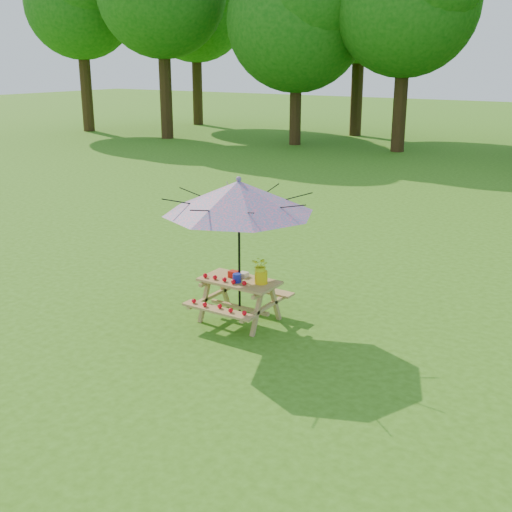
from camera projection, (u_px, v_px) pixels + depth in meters
The scene contains 6 objects.
ground at pixel (163, 472), 6.30m from camera, with size 120.00×120.00×0.00m, color #356813.
picnic_table at pixel (240, 301), 9.83m from camera, with size 1.20×1.32×0.67m.
patio_umbrella at pixel (239, 197), 9.35m from camera, with size 2.28×2.28×2.26m.
produce_bins at pixel (237, 276), 9.74m from camera, with size 0.31×0.39×0.13m.
tomatoes_row at pixel (224, 279), 9.65m from camera, with size 0.77×0.13×0.07m, color red, non-canonical shape.
flower_bucket at pixel (261, 269), 9.51m from camera, with size 0.26×0.23×0.42m.
Camera 1 is at (3.70, -4.02, 3.89)m, focal length 45.00 mm.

